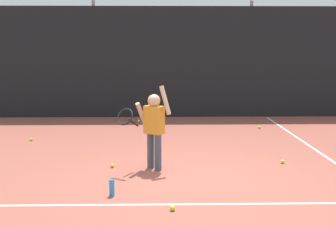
# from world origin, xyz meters

# --- Properties ---
(ground_plane) EXTENTS (20.00, 20.00, 0.00)m
(ground_plane) POSITION_xyz_m (0.00, 0.00, 0.00)
(ground_plane) COLOR #9E5142
(court_line_baseline) EXTENTS (9.00, 0.05, 0.00)m
(court_line_baseline) POSITION_xyz_m (0.00, -1.01, 0.00)
(court_line_baseline) COLOR white
(court_line_baseline) RESTS_ON ground
(court_line_sideline) EXTENTS (0.05, 9.00, 0.00)m
(court_line_sideline) POSITION_xyz_m (2.59, 1.00, 0.00)
(court_line_sideline) COLOR white
(court_line_sideline) RESTS_ON ground
(back_fence_windscreen) EXTENTS (13.06, 0.08, 3.00)m
(back_fence_windscreen) POSITION_xyz_m (0.00, 5.71, 1.50)
(back_fence_windscreen) COLOR black
(back_fence_windscreen) RESTS_ON ground
(fence_post_1) EXTENTS (0.09, 0.09, 3.15)m
(fence_post_1) POSITION_xyz_m (-2.13, 5.77, 1.57)
(fence_post_1) COLOR slate
(fence_post_1) RESTS_ON ground
(fence_post_2) EXTENTS (0.09, 0.09, 3.15)m
(fence_post_2) POSITION_xyz_m (2.13, 5.77, 1.57)
(fence_post_2) COLOR slate
(fence_post_2) RESTS_ON ground
(tennis_player) EXTENTS (0.89, 0.53, 1.35)m
(tennis_player) POSITION_xyz_m (-0.47, 0.56, 0.73)
(tennis_player) COLOR #3F4C59
(tennis_player) RESTS_ON ground
(water_bottle) EXTENTS (0.07, 0.07, 0.22)m
(water_bottle) POSITION_xyz_m (-1.00, -0.67, 0.11)
(water_bottle) COLOR #268CD8
(water_bottle) RESTS_ON ground
(tennis_ball_0) EXTENTS (0.07, 0.07, 0.07)m
(tennis_ball_0) POSITION_xyz_m (-1.13, 0.67, 0.03)
(tennis_ball_0) COLOR #CCE033
(tennis_ball_0) RESTS_ON ground
(tennis_ball_1) EXTENTS (0.07, 0.07, 0.07)m
(tennis_ball_1) POSITION_xyz_m (1.70, 0.85, 0.03)
(tennis_ball_1) COLOR #CCE033
(tennis_ball_1) RESTS_ON ground
(tennis_ball_2) EXTENTS (0.07, 0.07, 0.07)m
(tennis_ball_2) POSITION_xyz_m (-0.21, -1.21, 0.03)
(tennis_ball_2) COLOR #CCE033
(tennis_ball_2) RESTS_ON ground
(tennis_ball_3) EXTENTS (0.07, 0.07, 0.07)m
(tennis_ball_3) POSITION_xyz_m (-0.90, 4.84, 0.03)
(tennis_ball_3) COLOR #CCE033
(tennis_ball_3) RESTS_ON ground
(tennis_ball_4) EXTENTS (0.07, 0.07, 0.07)m
(tennis_ball_4) POSITION_xyz_m (-3.03, 2.68, 0.03)
(tennis_ball_4) COLOR #CCE033
(tennis_ball_4) RESTS_ON ground
(tennis_ball_5) EXTENTS (0.07, 0.07, 0.07)m
(tennis_ball_5) POSITION_xyz_m (2.01, 3.91, 0.03)
(tennis_ball_5) COLOR #CCE033
(tennis_ball_5) RESTS_ON ground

